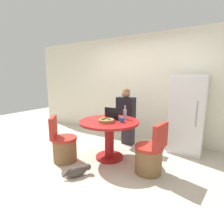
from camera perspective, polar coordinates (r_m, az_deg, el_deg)
name	(u,v)px	position (r m, az deg, el deg)	size (l,w,h in m)	color
ground_plane	(101,161)	(3.46, -3.67, -15.53)	(12.00, 12.00, 0.00)	beige
wall_back	(138,88)	(4.59, 8.48, 7.82)	(7.00, 0.06, 2.60)	silver
refrigerator	(188,114)	(3.95, 23.51, -0.67)	(0.65, 0.66, 1.61)	white
dining_table	(109,132)	(3.36, -0.90, -6.50)	(1.13, 1.13, 0.75)	maroon
chair_near_left_corner	(64,146)	(3.45, -15.52, -10.80)	(0.53, 0.53, 0.86)	brown
chair_right_side	(150,157)	(3.00, 12.22, -14.04)	(0.48, 0.47, 0.86)	brown
person_seated	(127,115)	(3.99, 4.79, -0.98)	(0.40, 0.37, 1.32)	#2D2D38
laptop	(113,116)	(3.43, 0.47, -1.44)	(0.31, 0.23, 0.23)	#232328
fruit_bowl	(106,120)	(3.17, -1.92, -2.77)	(0.28, 0.28, 0.10)	olive
coffee_cup	(122,120)	(3.17, 3.34, -2.63)	(0.08, 0.08, 0.09)	#2D4C84
bottle	(125,114)	(3.38, 4.26, -0.68)	(0.07, 0.07, 0.27)	#9999A3
cat	(78,171)	(2.98, -11.06, -18.38)	(0.29, 0.42, 0.17)	#473D38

